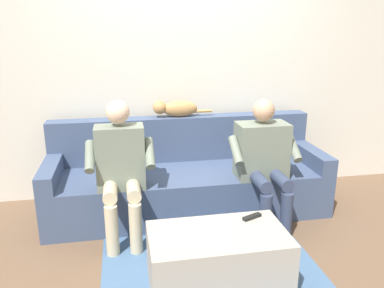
{
  "coord_description": "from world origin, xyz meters",
  "views": [
    {
      "loc": [
        0.58,
        3.25,
        1.68
      ],
      "look_at": [
        0.0,
        0.13,
        0.73
      ],
      "focal_mm": 36.1,
      "sensor_mm": 36.0,
      "label": 1
    }
  ],
  "objects_px": {
    "cat_on_backrest": "(175,108)",
    "couch": "(187,179)",
    "person_left_seated": "(264,156)",
    "remote_black": "(252,217)",
    "person_right_seated": "(121,165)",
    "coffee_table": "(218,260)"
  },
  "relations": [
    {
      "from": "cat_on_backrest",
      "to": "couch",
      "type": "bearing_deg",
      "value": 103.93
    },
    {
      "from": "person_left_seated",
      "to": "remote_black",
      "type": "bearing_deg",
      "value": 63.84
    },
    {
      "from": "couch",
      "to": "remote_black",
      "type": "distance_m",
      "value": 1.11
    },
    {
      "from": "person_left_seated",
      "to": "person_right_seated",
      "type": "bearing_deg",
      "value": 1.2
    },
    {
      "from": "couch",
      "to": "person_right_seated",
      "type": "bearing_deg",
      "value": 35.12
    },
    {
      "from": "couch",
      "to": "coffee_table",
      "type": "relative_size",
      "value": 2.81
    },
    {
      "from": "cat_on_backrest",
      "to": "remote_black",
      "type": "height_order",
      "value": "cat_on_backrest"
    },
    {
      "from": "coffee_table",
      "to": "person_right_seated",
      "type": "height_order",
      "value": "person_right_seated"
    },
    {
      "from": "couch",
      "to": "person_right_seated",
      "type": "height_order",
      "value": "person_right_seated"
    },
    {
      "from": "person_left_seated",
      "to": "coffee_table",
      "type": "bearing_deg",
      "value": 53.38
    },
    {
      "from": "person_left_seated",
      "to": "cat_on_backrest",
      "type": "relative_size",
      "value": 1.89
    },
    {
      "from": "coffee_table",
      "to": "person_left_seated",
      "type": "xyz_separation_m",
      "value": [
        -0.61,
        -0.82,
        0.42
      ]
    },
    {
      "from": "coffee_table",
      "to": "person_right_seated",
      "type": "distance_m",
      "value": 1.09
    },
    {
      "from": "coffee_table",
      "to": "remote_black",
      "type": "bearing_deg",
      "value": -151.23
    },
    {
      "from": "coffee_table",
      "to": "person_left_seated",
      "type": "height_order",
      "value": "person_left_seated"
    },
    {
      "from": "coffee_table",
      "to": "person_right_seated",
      "type": "xyz_separation_m",
      "value": [
        0.61,
        -0.8,
        0.43
      ]
    },
    {
      "from": "person_left_seated",
      "to": "cat_on_backrest",
      "type": "distance_m",
      "value": 1.0
    },
    {
      "from": "person_right_seated",
      "to": "remote_black",
      "type": "xyz_separation_m",
      "value": [
        -0.89,
        0.64,
        -0.22
      ]
    },
    {
      "from": "couch",
      "to": "coffee_table",
      "type": "bearing_deg",
      "value": 90.0
    },
    {
      "from": "person_right_seated",
      "to": "cat_on_backrest",
      "type": "relative_size",
      "value": 1.95
    },
    {
      "from": "couch",
      "to": "cat_on_backrest",
      "type": "relative_size",
      "value": 4.38
    },
    {
      "from": "person_left_seated",
      "to": "remote_black",
      "type": "relative_size",
      "value": 7.4
    }
  ]
}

